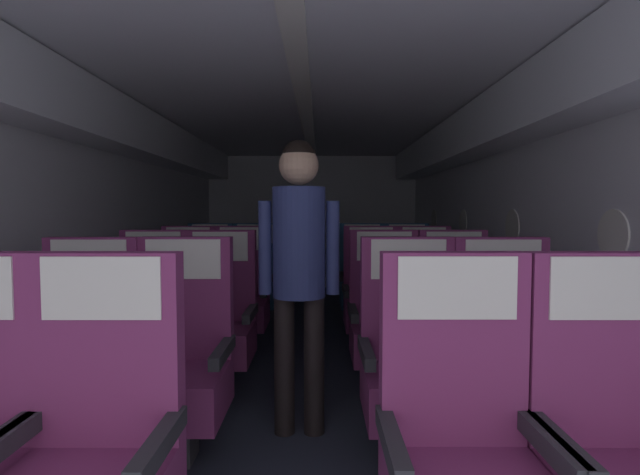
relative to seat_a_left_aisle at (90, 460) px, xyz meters
name	(u,v)px	position (x,y,z in m)	size (l,w,h in m)	color
ground	(303,366)	(0.57, 2.30, -0.46)	(3.49, 8.09, 0.02)	#2D3342
fuselage_shell	(304,171)	(0.57, 2.56, 1.07)	(3.37, 7.74, 2.11)	silver
seat_a_left_aisle	(90,460)	(0.00, 0.00, 0.00)	(0.50, 0.49, 1.07)	#38383D
seat_a_right_aisle	(621,460)	(1.60, 0.00, 0.00)	(0.50, 0.49, 1.07)	#38383D
seat_a_right_window	(462,459)	(1.12, 0.01, 0.00)	(0.50, 0.49, 1.07)	#38383D
seat_b_left_window	(82,365)	(-0.46, 0.90, 0.00)	(0.50, 0.49, 1.07)	#38383D
seat_b_left_aisle	(179,364)	(0.00, 0.92, 0.00)	(0.50, 0.49, 1.07)	#38383D
seat_b_right_aisle	(507,365)	(1.60, 0.90, 0.00)	(0.50, 0.49, 1.07)	#38383D
seat_b_right_window	(410,364)	(1.13, 0.91, 0.00)	(0.50, 0.49, 1.07)	#38383D
seat_c_left_window	(149,322)	(-0.46, 1.81, 0.00)	(0.50, 0.49, 1.07)	#38383D
seat_c_left_aisle	(217,323)	(0.01, 1.79, 0.00)	(0.50, 0.49, 1.07)	#38383D
seat_c_right_aisle	(455,322)	(1.61, 1.81, 0.00)	(0.50, 0.49, 1.07)	#38383D
seat_c_right_window	(385,322)	(1.13, 1.82, 0.00)	(0.50, 0.49, 1.07)	#38383D
seat_d_left_window	(185,299)	(-0.46, 2.69, 0.00)	(0.50, 0.49, 1.07)	#38383D
seat_d_left_aisle	(239,298)	(0.00, 2.71, 0.00)	(0.50, 0.49, 1.07)	#38383D
seat_d_right_aisle	(425,298)	(1.59, 2.69, 0.00)	(0.50, 0.49, 1.07)	#38383D
seat_d_right_window	(371,299)	(1.13, 2.69, 0.00)	(0.50, 0.49, 1.07)	#38383D
seat_e_left_window	(208,283)	(-0.48, 3.61, 0.00)	(0.50, 0.49, 1.07)	#38383D
seat_e_left_aisle	(253,283)	(0.00, 3.61, 0.00)	(0.50, 0.49, 1.07)	#38383D
seat_e_right_aisle	(407,283)	(1.60, 3.59, 0.00)	(0.50, 0.49, 1.07)	#38383D
seat_e_right_window	(362,283)	(1.13, 3.60, 0.00)	(0.50, 0.49, 1.07)	#38383D
flight_attendant	(298,255)	(0.58, 1.15, 0.51)	(0.43, 0.28, 1.57)	black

